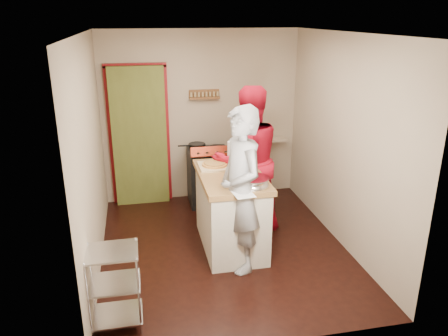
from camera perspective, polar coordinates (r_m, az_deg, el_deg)
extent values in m
plane|color=black|center=(5.61, -0.02, -10.37)|extent=(3.50, 3.50, 0.00)
cube|color=gray|center=(6.76, -3.00, 6.69)|extent=(3.00, 0.04, 2.60)
cube|color=#565B23|center=(6.79, -10.99, 4.26)|extent=(0.80, 0.40, 2.10)
cube|color=maroon|center=(6.74, -14.56, 3.86)|extent=(0.06, 0.06, 2.10)
cube|color=maroon|center=(6.74, -7.41, 4.34)|extent=(0.06, 0.06, 2.10)
cube|color=maroon|center=(6.53, -11.58, 13.02)|extent=(0.90, 0.06, 0.06)
cube|color=brown|center=(6.66, -2.55, 9.14)|extent=(0.46, 0.09, 0.03)
cube|color=brown|center=(6.68, -2.61, 9.70)|extent=(0.46, 0.02, 0.12)
cube|color=olive|center=(6.65, -2.56, 9.61)|extent=(0.42, 0.04, 0.07)
cube|color=gray|center=(6.96, 4.95, 3.63)|extent=(0.80, 0.18, 0.04)
cube|color=black|center=(6.88, 3.37, 4.51)|extent=(0.10, 0.14, 0.22)
cube|color=gray|center=(5.02, -17.04, 1.33)|extent=(0.04, 3.50, 2.60)
cube|color=gray|center=(5.57, 15.30, 3.25)|extent=(0.04, 3.50, 2.60)
cube|color=white|center=(4.87, -0.02, 17.34)|extent=(3.00, 3.50, 0.02)
cube|color=black|center=(6.72, -2.03, -1.39)|extent=(0.60, 0.55, 0.80)
cube|color=black|center=(6.58, -2.08, 2.12)|extent=(0.60, 0.55, 0.06)
cube|color=maroon|center=(6.29, -1.66, 2.15)|extent=(0.60, 0.15, 0.17)
cylinder|color=black|center=(6.66, -3.55, 2.98)|extent=(0.26, 0.26, 0.05)
cylinder|color=silver|center=(4.18, -17.35, -16.44)|extent=(0.02, 0.02, 0.80)
cylinder|color=silver|center=(4.15, -11.06, -16.15)|extent=(0.02, 0.02, 0.80)
cylinder|color=silver|center=(4.48, -16.95, -13.77)|extent=(0.02, 0.02, 0.80)
cylinder|color=silver|center=(4.45, -11.15, -13.47)|extent=(0.02, 0.02, 0.80)
cube|color=silver|center=(4.48, -13.80, -18.11)|extent=(0.48, 0.40, 0.02)
cube|color=silver|center=(4.28, -14.19, -14.38)|extent=(0.48, 0.40, 0.02)
cube|color=silver|center=(4.11, -14.57, -10.54)|extent=(0.48, 0.40, 0.02)
cube|color=beige|center=(5.47, 0.87, -5.86)|extent=(0.69, 1.22, 0.91)
cube|color=#9B683A|center=(5.28, 0.90, -1.10)|extent=(0.76, 1.28, 0.06)
cube|color=tan|center=(5.50, -1.22, 0.25)|extent=(0.40, 0.40, 0.02)
cylinder|color=gold|center=(5.49, -1.22, 0.50)|extent=(0.32, 0.32, 0.02)
ellipsoid|color=silver|center=(4.87, 3.91, -1.85)|extent=(0.35, 0.35, 0.11)
cylinder|color=white|center=(5.64, 1.06, 2.10)|extent=(0.12, 0.12, 0.28)
cylinder|color=silver|center=(5.35, 2.06, 0.50)|extent=(0.06, 0.06, 0.17)
cube|color=white|center=(4.71, 2.43, -3.29)|extent=(0.24, 0.32, 0.00)
cylinder|color=black|center=(5.73, 2.54, 2.54)|extent=(0.08, 0.08, 0.31)
cylinder|color=black|center=(5.62, 3.45, 2.17)|extent=(0.08, 0.08, 0.31)
cylinder|color=black|center=(5.61, 2.63, 2.15)|extent=(0.08, 0.08, 0.31)
imported|color=#AFAFB4|center=(4.82, 2.14, -2.97)|extent=(0.61, 0.78, 1.90)
imported|color=#B50C21|center=(5.73, 3.07, 1.00)|extent=(1.06, 0.89, 1.96)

